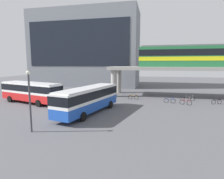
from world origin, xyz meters
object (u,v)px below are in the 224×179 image
(train, at_px, (193,56))
(bus_secondary, at_px, (31,90))
(bicycle_black, at_px, (217,102))
(bicycle_red, at_px, (186,102))
(bicycle_silver, at_px, (189,99))
(pedestrian_at_kerb, at_px, (88,94))
(bicycle_blue, at_px, (170,101))
(pedestrian_near_building, at_px, (96,93))
(station_building, at_px, (85,49))
(bus_main, at_px, (89,97))
(bicycle_orange, at_px, (133,97))

(train, xyz_separation_m, bus_secondary, (-25.19, -10.97, -5.49))
(bicycle_black, bearing_deg, bicycle_red, -161.11)
(bicycle_red, bearing_deg, bicycle_silver, 71.75)
(bicycle_silver, distance_m, pedestrian_at_kerb, 17.30)
(bicycle_blue, relative_size, pedestrian_near_building, 1.05)
(station_building, bearing_deg, bicycle_silver, -36.51)
(station_building, relative_size, pedestrian_near_building, 17.23)
(bus_main, bearing_deg, bus_secondary, 160.84)
(station_building, height_order, pedestrian_at_kerb, station_building)
(bicycle_black, xyz_separation_m, bicycle_blue, (-6.89, -0.75, 0.00))
(bus_main, xyz_separation_m, bicycle_orange, (4.36, 10.37, -1.63))
(pedestrian_at_kerb, bearing_deg, train, 15.34)
(bus_secondary, bearing_deg, pedestrian_at_kerb, 40.33)
(bicycle_red, bearing_deg, bicycle_black, 18.89)
(bus_main, height_order, pedestrian_at_kerb, bus_main)
(bus_main, relative_size, bicycle_silver, 6.39)
(bicycle_blue, bearing_deg, bicycle_silver, 36.34)
(station_building, bearing_deg, pedestrian_at_kerb, -68.74)
(bus_main, distance_m, pedestrian_at_kerb, 10.50)
(bus_secondary, distance_m, bicycle_orange, 16.61)
(station_building, height_order, pedestrian_near_building, station_building)
(bicycle_orange, xyz_separation_m, pedestrian_near_building, (-7.03, 0.83, 0.44))
(train, distance_m, bicycle_blue, 10.33)
(train, height_order, bicycle_red, train)
(station_building, distance_m, bicycle_black, 36.20)
(bicycle_black, relative_size, bicycle_red, 0.98)
(bicycle_orange, bearing_deg, bicycle_red, -18.46)
(bus_main, height_order, bus_secondary, same)
(train, height_order, bicycle_silver, train)
(bicycle_orange, xyz_separation_m, pedestrian_at_kerb, (-8.07, -0.63, 0.38))
(pedestrian_near_building, bearing_deg, bus_secondary, -137.38)
(train, distance_m, bicycle_black, 9.37)
(pedestrian_at_kerb, distance_m, pedestrian_near_building, 1.79)
(train, relative_size, bus_main, 1.67)
(station_building, height_order, bicycle_red, station_building)
(bicycle_red, height_order, bicycle_orange, same)
(bus_secondary, xyz_separation_m, bicycle_orange, (15.14, 6.63, -1.63))
(bicycle_silver, bearing_deg, pedestrian_at_kerb, -176.03)
(pedestrian_at_kerb, bearing_deg, bicycle_orange, 4.43)
(bus_main, relative_size, bicycle_black, 6.85)
(train, bearing_deg, bicycle_orange, -156.61)
(bicycle_blue, relative_size, pedestrian_at_kerb, 1.13)
(station_building, bearing_deg, train, -29.62)
(bus_secondary, bearing_deg, train, 23.54)
(train, height_order, pedestrian_at_kerb, train)
(train, relative_size, bicycle_red, 11.23)
(bus_main, xyz_separation_m, bicycle_red, (12.46, 7.67, -1.63))
(bicycle_blue, height_order, pedestrian_at_kerb, pedestrian_at_kerb)
(train, relative_size, bus_secondary, 1.67)
(bicycle_silver, xyz_separation_m, bicycle_blue, (-3.30, -2.43, 0.00))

